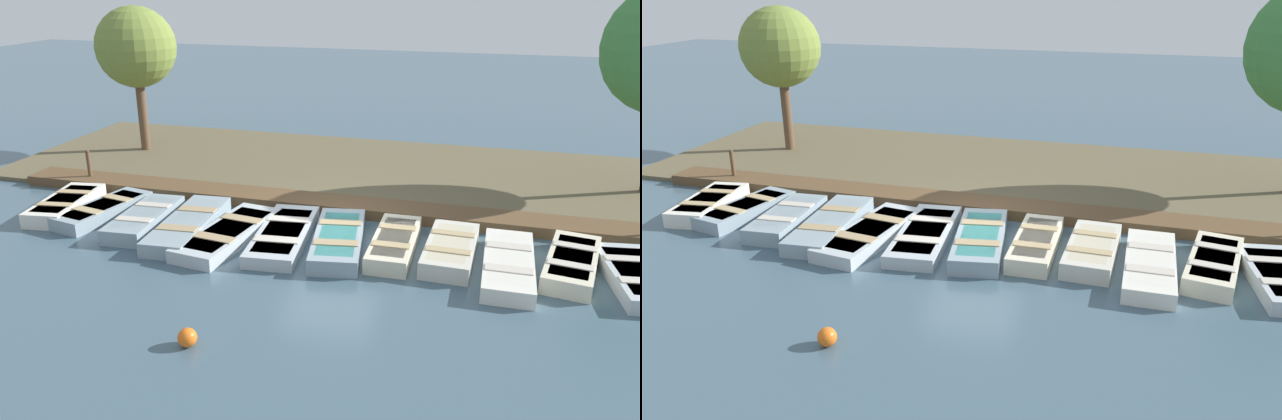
% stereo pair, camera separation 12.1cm
% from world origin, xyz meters
% --- Properties ---
extents(ground_plane, '(80.00, 80.00, 0.00)m').
position_xyz_m(ground_plane, '(0.00, 0.00, 0.00)').
color(ground_plane, '#425B6B').
extents(shore_bank, '(8.00, 24.00, 0.13)m').
position_xyz_m(shore_bank, '(-5.00, 0.00, 0.06)').
color(shore_bank, brown).
rests_on(shore_bank, ground_plane).
extents(dock_walkway, '(1.09, 20.07, 0.30)m').
position_xyz_m(dock_walkway, '(-1.34, 0.00, 0.15)').
color(dock_walkway, brown).
rests_on(dock_walkway, ground_plane).
extents(rowboat_0, '(2.85, 1.45, 0.43)m').
position_xyz_m(rowboat_0, '(0.85, -7.40, 0.21)').
color(rowboat_0, silver).
rests_on(rowboat_0, ground_plane).
extents(rowboat_1, '(2.99, 1.54, 0.39)m').
position_xyz_m(rowboat_1, '(0.88, -6.18, 0.19)').
color(rowboat_1, '#8C9EA8').
rests_on(rowboat_1, ground_plane).
extents(rowboat_2, '(2.90, 1.24, 0.42)m').
position_xyz_m(rowboat_2, '(1.18, -4.73, 0.21)').
color(rowboat_2, '#8C9EA8').
rests_on(rowboat_2, ground_plane).
extents(rowboat_3, '(3.58, 1.37, 0.39)m').
position_xyz_m(rowboat_3, '(1.22, -3.45, 0.19)').
color(rowboat_3, '#8C9EA8').
rests_on(rowboat_3, ground_plane).
extents(rowboat_4, '(3.62, 1.66, 0.35)m').
position_xyz_m(rowboat_4, '(1.42, -2.24, 0.17)').
color(rowboat_4, '#B2BCC1').
rests_on(rowboat_4, ground_plane).
extents(rowboat_5, '(3.57, 1.54, 0.34)m').
position_xyz_m(rowboat_5, '(1.10, -0.91, 0.17)').
color(rowboat_5, '#B2BCC1').
rests_on(rowboat_5, ground_plane).
extents(rowboat_6, '(3.43, 1.66, 0.41)m').
position_xyz_m(rowboat_6, '(1.09, 0.50, 0.21)').
color(rowboat_6, '#8C9EA8').
rests_on(rowboat_6, ground_plane).
extents(rowboat_7, '(2.89, 1.01, 0.42)m').
position_xyz_m(rowboat_7, '(0.93, 1.83, 0.21)').
color(rowboat_7, beige).
rests_on(rowboat_7, ground_plane).
extents(rowboat_8, '(2.75, 1.18, 0.43)m').
position_xyz_m(rowboat_8, '(0.95, 3.16, 0.21)').
color(rowboat_8, beige).
rests_on(rowboat_8, ground_plane).
extents(rowboat_9, '(3.27, 1.09, 0.39)m').
position_xyz_m(rowboat_9, '(1.36, 4.46, 0.19)').
color(rowboat_9, silver).
rests_on(rowboat_9, ground_plane).
extents(rowboat_10, '(2.97, 1.50, 0.42)m').
position_xyz_m(rowboat_10, '(0.93, 5.82, 0.21)').
color(rowboat_10, beige).
rests_on(rowboat_10, ground_plane).
extents(rowboat_11, '(2.98, 1.57, 0.36)m').
position_xyz_m(rowboat_11, '(1.17, 7.12, 0.18)').
color(rowboat_11, '#B2BCC1').
rests_on(rowboat_11, ground_plane).
extents(mooring_post_near, '(0.12, 0.12, 1.15)m').
position_xyz_m(mooring_post_near, '(-1.37, -8.15, 0.58)').
color(mooring_post_near, brown).
rests_on(mooring_post_near, ground_plane).
extents(buoy, '(0.35, 0.35, 0.35)m').
position_xyz_m(buoy, '(5.99, -1.02, 0.18)').
color(buoy, orange).
rests_on(buoy, ground_plane).
extents(park_tree_far_left, '(2.81, 2.81, 5.22)m').
position_xyz_m(park_tree_far_left, '(-5.25, -8.51, 3.78)').
color(park_tree_far_left, brown).
rests_on(park_tree_far_left, ground_plane).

